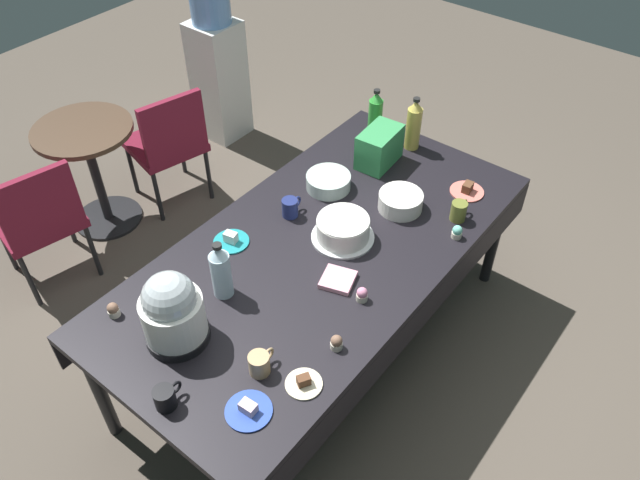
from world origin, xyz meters
name	(u,v)px	position (x,y,z in m)	size (l,w,h in m)	color
ground	(320,346)	(0.00, 0.00, 0.00)	(9.00, 9.00, 0.00)	brown
potluck_table	(320,257)	(0.00, 0.00, 0.69)	(2.20, 1.10, 0.75)	black
frosted_layer_cake	(343,229)	(0.12, -0.04, 0.81)	(0.30, 0.30, 0.12)	silver
slow_cooker	(172,311)	(-0.77, 0.13, 0.91)	(0.26, 0.26, 0.34)	black
glass_salad_bowl	(328,182)	(0.38, 0.25, 0.79)	(0.23, 0.23, 0.08)	#B2C6BC
ceramic_snack_bowl	(400,201)	(0.47, -0.14, 0.79)	(0.22, 0.22, 0.09)	silver
dessert_plate_coral	(467,190)	(0.79, -0.34, 0.76)	(0.17, 0.17, 0.06)	#E07266
dessert_plate_teal	(231,240)	(-0.23, 0.35, 0.76)	(0.17, 0.17, 0.06)	teal
dessert_plate_cream	(304,383)	(-0.63, -0.42, 0.76)	(0.14, 0.14, 0.05)	beige
dessert_plate_cobalt	(249,410)	(-0.84, -0.33, 0.76)	(0.18, 0.18, 0.05)	#2D4CB2
cupcake_rose	(113,310)	(-0.85, 0.43, 0.78)	(0.05, 0.05, 0.07)	beige
cupcake_lemon	(362,295)	(-0.14, -0.34, 0.78)	(0.05, 0.05, 0.07)	beige
cupcake_vanilla	(336,343)	(-0.41, -0.41, 0.78)	(0.05, 0.05, 0.07)	beige
cupcake_mint	(457,232)	(0.46, -0.46, 0.78)	(0.05, 0.05, 0.07)	beige
soda_bottle_water	(221,271)	(-0.48, 0.15, 0.88)	(0.09, 0.09, 0.29)	silver
soda_bottle_ginger_ale	(414,125)	(0.96, 0.10, 0.89)	(0.08, 0.08, 0.31)	gold
soda_bottle_lime_soda	(375,115)	(0.92, 0.33, 0.89)	(0.08, 0.08, 0.30)	green
coffee_mug_navy	(290,207)	(0.09, 0.26, 0.80)	(0.12, 0.08, 0.09)	navy
coffee_mug_tan	(260,363)	(-0.68, -0.24, 0.80)	(0.12, 0.08, 0.09)	tan
coffee_mug_olive	(459,211)	(0.58, -0.40, 0.80)	(0.12, 0.08, 0.10)	olive
coffee_mug_black	(165,397)	(-1.01, -0.07, 0.80)	(0.12, 0.08, 0.09)	black
soda_carton	(379,147)	(0.72, 0.17, 0.85)	(0.26, 0.16, 0.20)	#338C4C
paper_napkin_stack	(338,280)	(-0.12, -0.20, 0.76)	(0.14, 0.14, 0.02)	pink
maroon_chair_left	(39,217)	(-0.57, 1.55, 0.49)	(0.52, 0.52, 0.85)	maroon
maroon_chair_right	(168,141)	(0.38, 1.55, 0.49)	(0.53, 0.53, 0.85)	maroon
round_cafe_table	(91,158)	(-0.05, 1.77, 0.50)	(0.60, 0.60, 0.72)	#473323
water_cooler	(217,63)	(1.19, 1.90, 0.59)	(0.32, 0.32, 1.24)	silver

